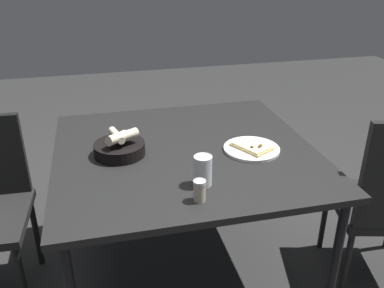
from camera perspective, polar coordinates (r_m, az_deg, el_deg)
The scene contains 6 objects.
ground at distance 2.34m, azimuth -0.84°, elevation -16.75°, with size 8.00×8.00×0.00m, color #2A2A2A.
dining_table at distance 1.96m, azimuth -0.97°, elevation -2.08°, with size 1.13×1.20×0.72m.
pizza_plate at distance 1.94m, azimuth 8.22°, elevation -0.59°, with size 0.26×0.26×0.04m.
bread_basket at distance 1.90m, azimuth -9.94°, elevation -0.40°, with size 0.23×0.23×0.13m.
beer_glass at distance 1.63m, azimuth 1.62°, elevation -3.87°, with size 0.07×0.07×0.13m.
pepper_shaker at distance 1.54m, azimuth 1.04°, elevation -6.61°, with size 0.05×0.05×0.09m.
Camera 1 is at (-1.69, 0.37, 1.58)m, focal length 38.69 mm.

